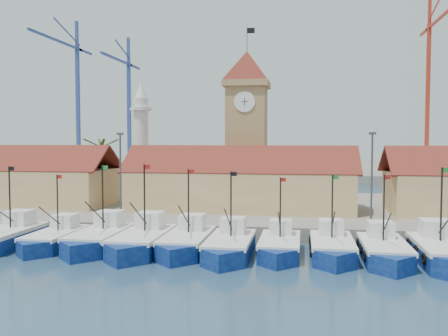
# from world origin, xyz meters

# --- Properties ---
(ground) EXTENTS (400.00, 400.00, 0.00)m
(ground) POSITION_xyz_m (0.00, 0.00, 0.00)
(ground) COLOR navy
(ground) RESTS_ON ground
(quay) EXTENTS (140.00, 32.00, 1.50)m
(quay) POSITION_xyz_m (0.00, 24.00, 0.75)
(quay) COLOR gray
(quay) RESTS_ON ground
(terminal) EXTENTS (240.00, 80.00, 2.00)m
(terminal) POSITION_xyz_m (0.00, 110.00, 1.00)
(terminal) COLOR gray
(terminal) RESTS_ON ground
(boat_1) EXTENTS (3.74, 10.25, 7.76)m
(boat_1) POSITION_xyz_m (-19.43, 2.34, 0.80)
(boat_1) COLOR #0B1657
(boat_1) RESTS_ON ground
(boat_2) EXTENTS (3.36, 9.21, 6.97)m
(boat_2) POSITION_xyz_m (-14.91, 2.78, 0.72)
(boat_2) COLOR #0B1657
(boat_2) RESTS_ON ground
(boat_3) EXTENTS (3.81, 10.45, 7.91)m
(boat_3) POSITION_xyz_m (-10.64, 2.92, 0.82)
(boat_3) COLOR #0B1657
(boat_3) RESTS_ON ground
(boat_4) EXTENTS (3.89, 10.65, 8.06)m
(boat_4) POSITION_xyz_m (-6.52, 2.34, 0.83)
(boat_4) COLOR #0B1657
(boat_4) RESTS_ON ground
(boat_5) EXTENTS (3.67, 10.05, 7.60)m
(boat_5) POSITION_xyz_m (-2.64, 2.81, 0.79)
(boat_5) COLOR #0B1657
(boat_5) RESTS_ON ground
(boat_6) EXTENTS (3.62, 9.91, 7.50)m
(boat_6) POSITION_xyz_m (1.27, 1.88, 0.77)
(boat_6) COLOR #0B1657
(boat_6) RESTS_ON ground
(boat_7) EXTENTS (3.35, 9.19, 6.95)m
(boat_7) POSITION_xyz_m (5.39, 2.85, 0.72)
(boat_7) COLOR #0B1657
(boat_7) RESTS_ON ground
(boat_8) EXTENTS (3.49, 9.57, 7.24)m
(boat_8) POSITION_xyz_m (9.73, 2.83, 0.75)
(boat_8) COLOR #0B1657
(boat_8) RESTS_ON ground
(boat_9) EXTENTS (3.54, 9.71, 7.35)m
(boat_9) POSITION_xyz_m (13.81, 2.18, 0.76)
(boat_9) COLOR #0B1657
(boat_9) RESTS_ON ground
(boat_10) EXTENTS (3.87, 10.62, 8.03)m
(boat_10) POSITION_xyz_m (18.18, 1.91, 0.83)
(boat_10) COLOR #0B1657
(boat_10) RESTS_ON ground
(hall_center) EXTENTS (27.04, 10.13, 7.61)m
(hall_center) POSITION_xyz_m (0.00, 20.00, 3.99)
(hall_center) COLOR #DEB479
(hall_center) RESTS_ON quay
(clock_tower) EXTENTS (5.80, 5.80, 22.70)m
(clock_tower) POSITION_xyz_m (0.00, 26.00, 11.96)
(clock_tower) COLOR tan
(clock_tower) RESTS_ON quay
(minaret) EXTENTS (3.00, 3.00, 16.30)m
(minaret) POSITION_xyz_m (-15.00, 28.00, 9.73)
(minaret) COLOR silver
(minaret) RESTS_ON quay
(palm_tree) EXTENTS (5.60, 5.03, 8.39)m
(palm_tree) POSITION_xyz_m (-20.00, 26.00, 6.25)
(palm_tree) COLOR brown
(palm_tree) RESTS_ON quay
(lamp_posts) EXTENTS (80.70, 0.25, 9.03)m
(lamp_posts) POSITION_xyz_m (0.50, 12.00, 6.48)
(lamp_posts) COLOR #3F3F44
(lamp_posts) RESTS_ON quay
(crane_blue_far) EXTENTS (1.00, 36.77, 42.70)m
(crane_blue_far) POSITION_xyz_m (-59.19, 99.99, 26.03)
(crane_blue_far) COLOR #2D448A
(crane_blue_far) RESTS_ON terminal
(crane_blue_near) EXTENTS (1.00, 30.94, 38.65)m
(crane_blue_near) POSITION_xyz_m (-45.45, 106.75, 23.31)
(crane_blue_near) COLOR #2D448A
(crane_blue_near) RESTS_ON terminal
(crane_red_right) EXTENTS (1.00, 32.11, 46.03)m
(crane_red_right) POSITION_xyz_m (40.74, 103.77, 27.47)
(crane_red_right) COLOR #B62C1C
(crane_red_right) RESTS_ON terminal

